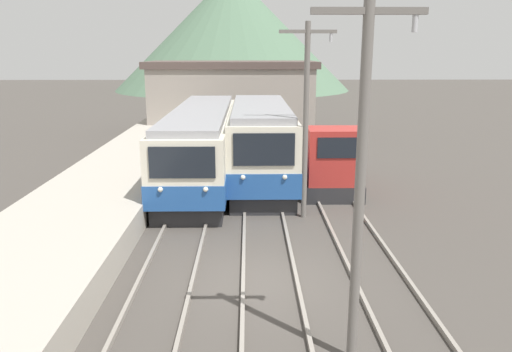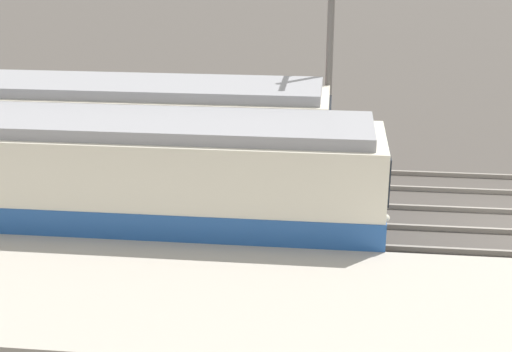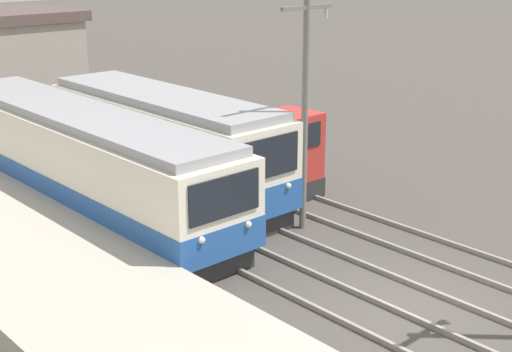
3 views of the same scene
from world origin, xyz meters
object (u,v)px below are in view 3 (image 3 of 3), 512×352
Objects in this scene: shunting_locomotive at (253,155)px; commuter_train_left at (81,165)px; commuter_train_center at (165,150)px; catenary_mast_mid at (305,107)px.

commuter_train_left is at bearing 161.45° from shunting_locomotive.
commuter_train_center is 5.79m from catenary_mast_mid.
commuter_train_left is 2.67× the size of shunting_locomotive.
shunting_locomotive is (3.00, -1.22, -0.51)m from commuter_train_center.
commuter_train_left is at bearing 165.54° from commuter_train_center.
commuter_train_center is at bearing -14.46° from commuter_train_left.
catenary_mast_mid is at bearing -110.74° from shunting_locomotive.
commuter_train_left is at bearing 126.19° from catenary_mast_mid.
commuter_train_center is 1.50× the size of catenary_mast_mid.
shunting_locomotive is 0.78× the size of catenary_mast_mid.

